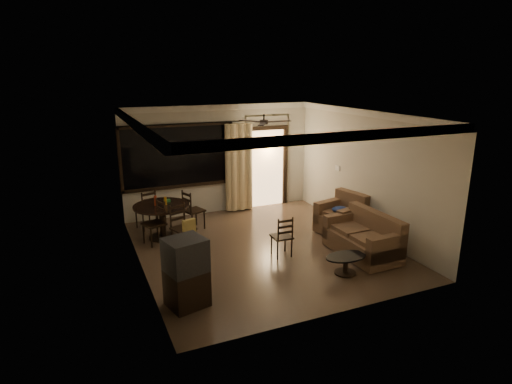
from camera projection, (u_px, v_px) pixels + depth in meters
name	position (u px, v px, depth m)	size (l,w,h in m)	color
ground	(263.00, 248.00, 9.03)	(5.50, 5.50, 0.00)	#7F6651
room_shell	(256.00, 147.00, 10.33)	(5.50, 6.70, 5.50)	beige
dining_table	(162.00, 212.00, 9.45)	(1.23, 1.23, 0.99)	black
dining_chair_west	(155.00, 231.00, 9.21)	(0.53, 0.53, 0.95)	black
dining_chair_east	(194.00, 217.00, 10.07)	(0.53, 0.53, 0.95)	black
dining_chair_south	(184.00, 235.00, 8.92)	(0.53, 0.57, 0.95)	black
dining_chair_north	(147.00, 217.00, 10.10)	(0.53, 0.53, 0.95)	black
tv_cabinet	(186.00, 272.00, 6.69)	(0.70, 0.66, 1.13)	black
sofa	(365.00, 239.00, 8.63)	(0.88, 1.61, 0.85)	#452920
armchair	(343.00, 217.00, 9.80)	(1.08, 1.08, 0.91)	#452920
coffee_table	(346.00, 262.00, 7.84)	(0.81, 0.48, 0.35)	black
side_chair	(282.00, 244.00, 8.60)	(0.39, 0.39, 0.86)	black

